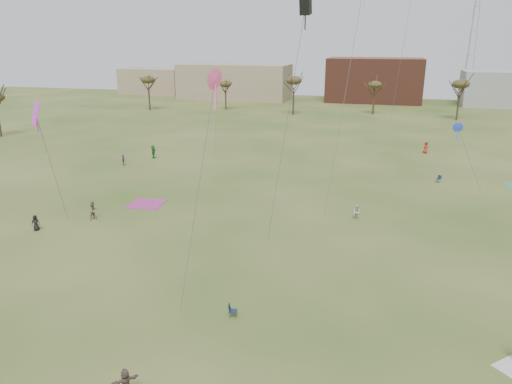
# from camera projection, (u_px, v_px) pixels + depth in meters

# --- Properties ---
(ground) EXTENTS (260.00, 260.00, 0.00)m
(ground) POSITION_uv_depth(u_px,v_px,m) (200.00, 345.00, 27.04)
(ground) COLOR #2C4B17
(ground) RESTS_ON ground
(spectator_fore_b) EXTENTS (0.99, 1.10, 1.84)m
(spectator_fore_b) POSITION_uv_depth(u_px,v_px,m) (94.00, 210.00, 45.79)
(spectator_fore_b) COLOR #7D6B50
(spectator_fore_b) RESTS_ON ground
(spectator_fore_c) EXTENTS (1.26, 1.26, 1.46)m
(spectator_fore_c) POSITION_uv_depth(u_px,v_px,m) (126.00, 382.00, 23.04)
(spectator_fore_c) COLOR brown
(spectator_fore_c) RESTS_ON ground
(flyer_mid_a) EXTENTS (0.86, 0.76, 1.48)m
(flyer_mid_a) POSITION_uv_depth(u_px,v_px,m) (36.00, 223.00, 43.18)
(flyer_mid_a) COLOR black
(flyer_mid_a) RESTS_ON ground
(spectator_mid_d) EXTENTS (0.55, 0.95, 1.52)m
(spectator_mid_d) POSITION_uv_depth(u_px,v_px,m) (123.00, 160.00, 65.75)
(spectator_mid_d) COLOR #923C89
(spectator_mid_d) RESTS_ON ground
(spectator_mid_e) EXTENTS (0.90, 0.83, 1.47)m
(spectator_mid_e) POSITION_uv_depth(u_px,v_px,m) (357.00, 212.00, 45.86)
(spectator_mid_e) COLOR silver
(spectator_mid_e) RESTS_ON ground
(flyer_far_a) EXTENTS (1.09, 1.88, 1.93)m
(flyer_far_a) POSITION_uv_depth(u_px,v_px,m) (153.00, 152.00, 69.83)
(flyer_far_a) COLOR #287928
(flyer_far_a) RESTS_ON ground
(flyer_far_b) EXTENTS (1.06, 1.04, 1.84)m
(flyer_far_b) POSITION_uv_depth(u_px,v_px,m) (426.00, 147.00, 72.82)
(flyer_far_b) COLOR #A02C1B
(flyer_far_b) RESTS_ON ground
(blanket_plum) EXTENTS (3.76, 3.76, 0.03)m
(blanket_plum) POSITION_uv_depth(u_px,v_px,m) (147.00, 204.00, 50.41)
(blanket_plum) COLOR #AC3583
(blanket_plum) RESTS_ON ground
(camp_chair_center) EXTENTS (0.63, 0.59, 0.87)m
(camp_chair_center) POSITION_uv_depth(u_px,v_px,m) (233.00, 313.00, 29.74)
(camp_chair_center) COLOR #15233B
(camp_chair_center) RESTS_ON ground
(camp_chair_right) EXTENTS (0.74, 0.74, 0.87)m
(camp_chair_right) POSITION_uv_depth(u_px,v_px,m) (438.00, 180.00, 58.02)
(camp_chair_right) COLOR #161F3D
(camp_chair_right) RESTS_ON ground
(kites_aloft) EXTENTS (56.70, 71.80, 27.04)m
(kites_aloft) POSITION_uv_depth(u_px,v_px,m) (367.00, 5.00, 49.63)
(kites_aloft) COLOR red
(kites_aloft) RESTS_ON ground
(tree_line) EXTENTS (117.44, 49.32, 8.91)m
(tree_line) POSITION_uv_depth(u_px,v_px,m) (329.00, 89.00, 98.21)
(tree_line) COLOR #3A2B1E
(tree_line) RESTS_ON ground
(building_tan) EXTENTS (32.00, 14.00, 10.00)m
(building_tan) POSITION_uv_depth(u_px,v_px,m) (235.00, 82.00, 139.94)
(building_tan) COLOR #937F60
(building_tan) RESTS_ON ground
(building_brick) EXTENTS (26.00, 16.00, 12.00)m
(building_brick) POSITION_uv_depth(u_px,v_px,m) (374.00, 80.00, 134.07)
(building_brick) COLOR brown
(building_brick) RESTS_ON ground
(building_grey) EXTENTS (24.00, 12.00, 9.00)m
(building_grey) POSITION_uv_depth(u_px,v_px,m) (511.00, 89.00, 123.81)
(building_grey) COLOR gray
(building_grey) RESTS_ON ground
(building_tan_west) EXTENTS (20.00, 12.00, 8.00)m
(building_tan_west) POSITION_uv_depth(u_px,v_px,m) (154.00, 81.00, 154.29)
(building_tan_west) COLOR #937F60
(building_tan_west) RESTS_ON ground
(radio_tower) EXTENTS (1.51, 1.72, 41.00)m
(radio_tower) POSITION_uv_depth(u_px,v_px,m) (473.00, 31.00, 128.28)
(radio_tower) COLOR #9EA3A8
(radio_tower) RESTS_ON ground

